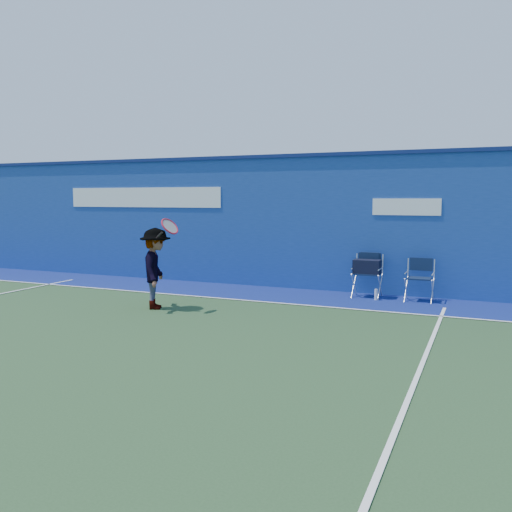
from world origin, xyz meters
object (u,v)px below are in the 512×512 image
at_px(directors_chair_right, 419,288).
at_px(water_bottle, 376,295).
at_px(directors_chair_left, 367,279).
at_px(tennis_player, 156,268).

xyz_separation_m(directors_chair_right, water_bottle, (-0.82, -0.23, -0.15)).
xyz_separation_m(directors_chair_left, water_bottle, (0.25, -0.27, -0.28)).
bearing_deg(water_bottle, tennis_player, -146.22).
distance_m(water_bottle, tennis_player, 4.47).
xyz_separation_m(water_bottle, tennis_player, (-3.68, -2.46, 0.65)).
bearing_deg(water_bottle, directors_chair_right, 15.97).
bearing_deg(tennis_player, directors_chair_left, 38.53).
relative_size(directors_chair_left, tennis_player, 0.54).
height_order(directors_chair_left, water_bottle, directors_chair_left).
height_order(directors_chair_right, water_bottle, directors_chair_right).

